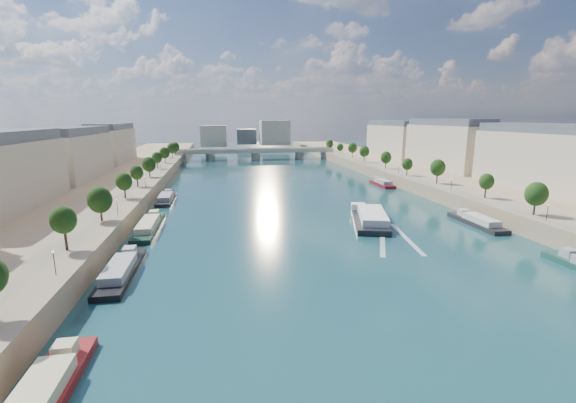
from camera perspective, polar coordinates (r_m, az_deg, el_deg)
name	(u,v)px	position (r m, az deg, el deg)	size (l,w,h in m)	color
ground	(294,202)	(139.25, 0.82, -0.03)	(700.00, 700.00, 0.00)	#0B2432
quay_left	(79,203)	(143.83, -28.61, -0.14)	(44.00, 520.00, 5.00)	#9E8460
quay_right	(473,189)	(167.85, 25.74, 1.74)	(44.00, 520.00, 5.00)	#9E8460
pave_left	(126,193)	(139.28, -22.86, 1.11)	(14.00, 520.00, 0.10)	gray
pave_right	(439,183)	(159.14, 21.44, 2.53)	(14.00, 520.00, 0.10)	gray
trees_left	(132,176)	(139.91, -22.08, 3.48)	(4.80, 268.80, 8.26)	#382B1E
trees_right	(422,166)	(165.91, 19.20, 4.97)	(4.80, 268.80, 8.26)	#382B1E
lamps_left	(133,190)	(128.22, -21.95, 1.53)	(0.36, 200.36, 4.28)	black
lamps_right	(422,175)	(160.72, 19.22, 3.78)	(0.36, 200.36, 4.28)	black
buildings_left	(45,157)	(157.57, -32.29, 5.57)	(16.00, 226.00, 23.20)	#B8A88D
buildings_right	(486,150)	(183.48, 27.29, 6.81)	(16.00, 226.00, 23.20)	#B8A88D
skyline	(251,134)	(354.53, -5.53, 9.87)	(79.00, 42.00, 22.00)	#B8A88D
bridge	(256,153)	(278.74, -4.83, 7.24)	(112.00, 12.00, 8.15)	#C1B79E
tour_barge	(370,218)	(115.06, 11.99, -2.36)	(16.79, 31.54, 4.12)	black
wake	(394,239)	(100.89, 15.47, -5.33)	(14.75, 25.86, 0.04)	silver
moored_barges_left	(124,266)	(84.63, -23.09, -8.78)	(5.00, 155.84, 3.60)	#1A1835
moored_barges_right	(522,240)	(109.44, 31.31, -4.90)	(5.00, 158.04, 3.60)	black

